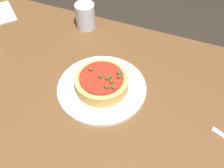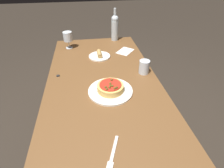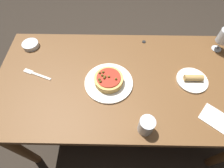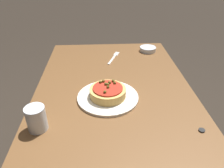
{
  "view_description": "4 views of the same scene",
  "coord_description": "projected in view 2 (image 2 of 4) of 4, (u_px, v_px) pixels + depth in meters",
  "views": [
    {
      "loc": [
        0.34,
        -0.45,
        1.41
      ],
      "look_at": [
        0.15,
        0.03,
        0.81
      ],
      "focal_mm": 42.0,
      "sensor_mm": 36.0,
      "label": 1
    },
    {
      "loc": [
        0.98,
        -0.09,
        1.46
      ],
      "look_at": [
        0.11,
        0.04,
        0.83
      ],
      "focal_mm": 28.0,
      "sensor_mm": 36.0,
      "label": 2
    },
    {
      "loc": [
        0.09,
        0.6,
        1.62
      ],
      "look_at": [
        0.1,
        0.07,
        0.82
      ],
      "focal_mm": 28.0,
      "sensor_mm": 36.0,
      "label": 3
    },
    {
      "loc": [
        -0.71,
        0.06,
        1.36
      ],
      "look_at": [
        0.1,
        0.01,
        0.86
      ],
      "focal_mm": 35.0,
      "sensor_mm": 36.0,
      "label": 4
    }
  ],
  "objects": [
    {
      "name": "water_cup",
      "position": [
        144.0,
        67.0,
        1.26
      ],
      "size": [
        0.07,
        0.07,
        0.1
      ],
      "color": "silver",
      "rests_on": "dining_table"
    },
    {
      "name": "fork",
      "position": [
        112.0,
        157.0,
        0.74
      ],
      "size": [
        0.18,
        0.09,
        0.0
      ],
      "rotation": [
        0.0,
        0.0,
        -0.37
      ],
      "color": "beige",
      "rests_on": "dining_table"
    },
    {
      "name": "wine_bottle",
      "position": [
        115.0,
        27.0,
        1.73
      ],
      "size": [
        0.07,
        0.07,
        0.31
      ],
      "color": "#B2BCC1",
      "rests_on": "dining_table"
    },
    {
      "name": "pizza",
      "position": [
        110.0,
        87.0,
        1.09
      ],
      "size": [
        0.17,
        0.17,
        0.06
      ],
      "color": "tan",
      "rests_on": "dinner_plate"
    },
    {
      "name": "bottle_cap",
      "position": [
        58.0,
        76.0,
        1.25
      ],
      "size": [
        0.02,
        0.02,
        0.01
      ],
      "color": "black",
      "rests_on": "dining_table"
    },
    {
      "name": "dinner_plate",
      "position": [
        110.0,
        91.0,
        1.1
      ],
      "size": [
        0.28,
        0.28,
        0.01
      ],
      "color": "white",
      "rests_on": "dining_table"
    },
    {
      "name": "side_plate",
      "position": [
        99.0,
        56.0,
        1.49
      ],
      "size": [
        0.18,
        0.18,
        0.05
      ],
      "color": "white",
      "rests_on": "dining_table"
    },
    {
      "name": "ground_plane",
      "position": [
        106.0,
        149.0,
        1.65
      ],
      "size": [
        14.0,
        14.0,
        0.0
      ],
      "primitive_type": "plane",
      "color": "#2D261E"
    },
    {
      "name": "wine_glass",
      "position": [
        68.0,
        37.0,
        1.58
      ],
      "size": [
        0.08,
        0.08,
        0.15
      ],
      "color": "silver",
      "rests_on": "dining_table"
    },
    {
      "name": "dining_table",
      "position": [
        104.0,
        92.0,
        1.25
      ],
      "size": [
        1.59,
        0.77,
        0.77
      ],
      "color": "brown",
      "rests_on": "ground_plane"
    },
    {
      "name": "paper_napkin",
      "position": [
        125.0,
        51.0,
        1.58
      ],
      "size": [
        0.19,
        0.19,
        0.0
      ],
      "color": "silver",
      "rests_on": "dining_table"
    }
  ]
}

